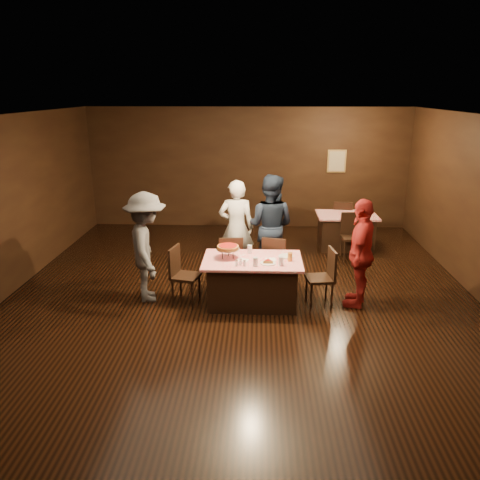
% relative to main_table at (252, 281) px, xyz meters
% --- Properties ---
extents(room, '(10.00, 10.04, 3.02)m').
position_rel_main_table_xyz_m(room, '(-0.19, -0.36, 1.75)').
color(room, black).
rests_on(room, ground).
extents(main_table, '(1.60, 1.00, 0.77)m').
position_rel_main_table_xyz_m(main_table, '(0.00, 0.00, 0.00)').
color(main_table, red).
rests_on(main_table, ground).
extents(back_table, '(1.30, 0.90, 0.77)m').
position_rel_main_table_xyz_m(back_table, '(2.03, 2.95, 0.00)').
color(back_table, '#B30B16').
rests_on(back_table, ground).
extents(chair_far_left, '(0.46, 0.46, 0.95)m').
position_rel_main_table_xyz_m(chair_far_left, '(-0.40, 0.75, 0.09)').
color(chair_far_left, black).
rests_on(chair_far_left, ground).
extents(chair_far_right, '(0.50, 0.50, 0.95)m').
position_rel_main_table_xyz_m(chair_far_right, '(0.40, 0.75, 0.09)').
color(chair_far_right, black).
rests_on(chair_far_right, ground).
extents(chair_end_left, '(0.51, 0.51, 0.95)m').
position_rel_main_table_xyz_m(chair_end_left, '(-1.10, 0.00, 0.09)').
color(chair_end_left, black).
rests_on(chair_end_left, ground).
extents(chair_end_right, '(0.47, 0.47, 0.95)m').
position_rel_main_table_xyz_m(chair_end_right, '(1.10, 0.00, 0.09)').
color(chair_end_right, black).
rests_on(chair_end_right, ground).
extents(chair_back_near, '(0.44, 0.44, 0.95)m').
position_rel_main_table_xyz_m(chair_back_near, '(2.03, 2.25, 0.09)').
color(chair_back_near, black).
rests_on(chair_back_near, ground).
extents(chair_back_far, '(0.47, 0.47, 0.95)m').
position_rel_main_table_xyz_m(chair_back_far, '(2.03, 3.55, 0.09)').
color(chair_back_far, black).
rests_on(chair_back_far, ground).
extents(diner_white_jacket, '(0.67, 0.45, 1.83)m').
position_rel_main_table_xyz_m(diner_white_jacket, '(-0.33, 1.32, 0.53)').
color(diner_white_jacket, silver).
rests_on(diner_white_jacket, ground).
extents(diner_navy_hoodie, '(1.12, 0.98, 1.93)m').
position_rel_main_table_xyz_m(diner_navy_hoodie, '(0.30, 1.32, 0.58)').
color(diner_navy_hoodie, '#151E30').
rests_on(diner_navy_hoodie, ground).
extents(diner_grey_knit, '(1.00, 1.33, 1.84)m').
position_rel_main_table_xyz_m(diner_grey_knit, '(-1.74, 0.10, 0.53)').
color(diner_grey_knit, '#4E4F53').
rests_on(diner_grey_knit, ground).
extents(diner_red_shirt, '(0.76, 1.13, 1.79)m').
position_rel_main_table_xyz_m(diner_red_shirt, '(1.74, 0.03, 0.51)').
color(diner_red_shirt, '#AE2321').
rests_on(diner_red_shirt, ground).
extents(pizza_stand, '(0.38, 0.38, 0.22)m').
position_rel_main_table_xyz_m(pizza_stand, '(-0.40, 0.05, 0.57)').
color(pizza_stand, black).
rests_on(pizza_stand, main_table).
extents(plate_with_slice, '(0.25, 0.25, 0.06)m').
position_rel_main_table_xyz_m(plate_with_slice, '(0.25, -0.18, 0.41)').
color(plate_with_slice, white).
rests_on(plate_with_slice, main_table).
extents(plate_empty, '(0.25, 0.25, 0.01)m').
position_rel_main_table_xyz_m(plate_empty, '(0.55, 0.15, 0.39)').
color(plate_empty, white).
rests_on(plate_empty, main_table).
extents(glass_front_left, '(0.08, 0.08, 0.14)m').
position_rel_main_table_xyz_m(glass_front_left, '(0.05, -0.30, 0.46)').
color(glass_front_left, silver).
rests_on(glass_front_left, main_table).
extents(glass_front_right, '(0.08, 0.08, 0.14)m').
position_rel_main_table_xyz_m(glass_front_right, '(0.45, -0.25, 0.46)').
color(glass_front_right, silver).
rests_on(glass_front_right, main_table).
extents(glass_amber, '(0.08, 0.08, 0.14)m').
position_rel_main_table_xyz_m(glass_amber, '(0.60, -0.05, 0.46)').
color(glass_amber, '#BF7F26').
rests_on(glass_amber, main_table).
extents(glass_back, '(0.08, 0.08, 0.14)m').
position_rel_main_table_xyz_m(glass_back, '(-0.05, 0.30, 0.46)').
color(glass_back, silver).
rests_on(glass_back, main_table).
extents(condiments, '(0.17, 0.10, 0.09)m').
position_rel_main_table_xyz_m(condiments, '(-0.18, -0.28, 0.43)').
color(condiments, silver).
rests_on(condiments, main_table).
extents(napkin_center, '(0.19, 0.19, 0.01)m').
position_rel_main_table_xyz_m(napkin_center, '(0.30, 0.00, 0.39)').
color(napkin_center, white).
rests_on(napkin_center, main_table).
extents(napkin_left, '(0.21, 0.21, 0.01)m').
position_rel_main_table_xyz_m(napkin_left, '(-0.15, -0.05, 0.39)').
color(napkin_left, white).
rests_on(napkin_left, main_table).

